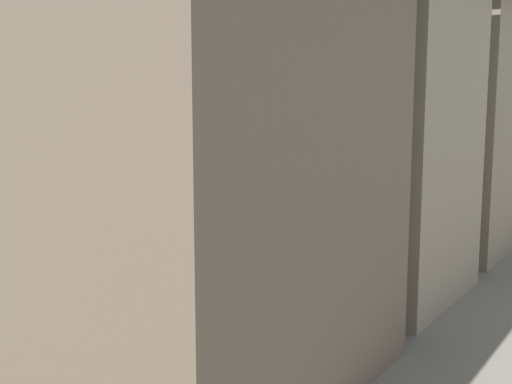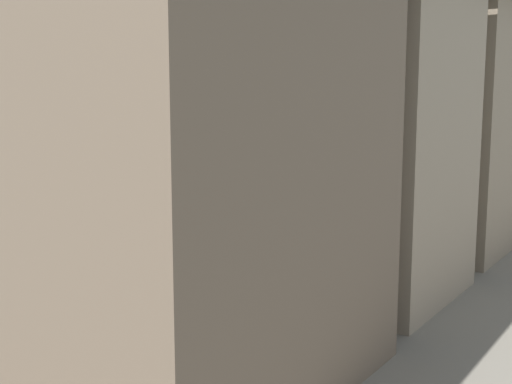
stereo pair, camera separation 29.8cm
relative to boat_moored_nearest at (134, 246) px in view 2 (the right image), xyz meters
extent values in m
cube|color=brown|center=(0.00, 0.00, -0.04)|extent=(3.23, 3.15, 0.24)
cube|color=brown|center=(1.14, -1.09, 0.19)|extent=(0.92, 0.94, 0.22)
cube|color=brown|center=(-1.14, 1.09, 0.19)|extent=(0.92, 0.94, 0.22)
cube|color=brown|center=(0.34, 0.36, 0.12)|extent=(2.19, 2.09, 0.08)
cube|color=brown|center=(-0.34, -0.36, 0.12)|extent=(2.19, 2.09, 0.08)
cube|color=#232326|center=(0.87, 10.25, -0.04)|extent=(5.45, 2.14, 0.25)
cube|color=#232326|center=(-1.60, 10.74, 0.20)|extent=(0.55, 1.05, 0.22)
cube|color=#232326|center=(3.34, 9.75, 0.20)|extent=(0.55, 1.05, 0.22)
cube|color=#232326|center=(0.77, 9.74, 0.13)|extent=(4.76, 1.03, 0.08)
cube|color=#232326|center=(0.97, 10.75, 0.13)|extent=(4.76, 1.03, 0.08)
cube|color=brown|center=(4.91, 14.89, -0.03)|extent=(1.42, 3.96, 0.26)
cube|color=brown|center=(5.09, 16.67, 0.22)|extent=(0.97, 0.45, 0.23)
cube|color=brown|center=(4.74, 13.11, 0.22)|extent=(0.97, 0.45, 0.23)
cube|color=brown|center=(4.43, 14.93, 0.14)|extent=(0.41, 3.37, 0.08)
cube|color=brown|center=(5.39, 14.84, 0.14)|extent=(0.41, 3.37, 0.08)
cube|color=#423328|center=(4.88, -7.67, -0.07)|extent=(1.85, 4.78, 0.18)
cube|color=#423328|center=(4.54, -5.52, 0.11)|extent=(1.07, 0.52, 0.17)
cube|color=#423328|center=(4.35, -7.75, 0.06)|extent=(0.73, 4.12, 0.08)
cube|color=#423328|center=(5.40, -7.59, 0.06)|extent=(0.73, 4.12, 0.08)
ellipsoid|color=brown|center=(4.88, -7.67, 0.31)|extent=(1.24, 1.58, 0.56)
cube|color=#232326|center=(-7.09, 14.23, -0.07)|extent=(1.56, 4.35, 0.19)
cube|color=#232326|center=(-7.34, 12.26, 0.11)|extent=(0.96, 0.47, 0.17)
cube|color=#232326|center=(-6.83, 16.19, 0.11)|extent=(0.96, 0.47, 0.17)
cube|color=#232326|center=(-6.62, 14.17, 0.07)|extent=(0.56, 3.74, 0.08)
cube|color=#232326|center=(-7.56, 14.29, 0.07)|extent=(0.56, 3.74, 0.08)
ellipsoid|color=olive|center=(-7.09, 14.23, 0.28)|extent=(1.08, 1.40, 0.51)
cube|color=#423328|center=(4.54, 29.91, -0.02)|extent=(1.85, 5.19, 0.28)
cube|color=#423328|center=(4.12, 32.27, 0.24)|extent=(0.93, 0.51, 0.25)
cube|color=#423328|center=(4.96, 27.54, 0.24)|extent=(0.93, 0.51, 0.25)
cube|color=#423328|center=(4.10, 29.83, 0.16)|extent=(0.88, 4.55, 0.08)
cube|color=#423328|center=(4.98, 29.98, 0.16)|extent=(0.88, 4.55, 0.08)
cube|color=brown|center=(-3.38, 36.60, -0.05)|extent=(4.59, 1.82, 0.21)
cube|color=brown|center=(-1.33, 37.01, 0.15)|extent=(0.52, 0.92, 0.19)
cube|color=brown|center=(-5.43, 36.18, 0.15)|extent=(0.52, 0.92, 0.19)
cube|color=brown|center=(-3.47, 37.03, 0.09)|extent=(3.93, 0.86, 0.08)
cube|color=brown|center=(-3.29, 36.16, 0.09)|extent=(3.93, 0.86, 0.08)
cube|color=brown|center=(10.45, -9.14, 4.64)|extent=(4.99, 6.30, 7.80)
cube|color=#4D4135|center=(7.61, -9.14, 3.34)|extent=(0.70, 6.30, 0.16)
cube|color=#4D4135|center=(7.61, -9.14, 5.94)|extent=(0.70, 6.30, 0.16)
cube|color=gray|center=(10.38, -2.65, 4.64)|extent=(4.85, 4.62, 7.80)
cube|color=#6E6151|center=(7.61, -2.65, 3.34)|extent=(0.70, 4.62, 0.16)
cube|color=#6E6151|center=(7.61, -2.65, 5.94)|extent=(0.70, 4.62, 0.16)
cube|color=#7F705B|center=(10.35, 4.32, 4.64)|extent=(4.79, 6.96, 7.80)
cube|color=brown|center=(7.61, 4.32, 3.34)|extent=(0.70, 6.96, 0.16)
cube|color=brown|center=(7.61, 4.32, 5.94)|extent=(0.70, 6.96, 0.16)
cube|color=#4C4238|center=(10.35, 4.32, 8.66)|extent=(5.69, 7.86, 0.24)
cube|color=gray|center=(10.32, 12.15, 3.34)|extent=(4.73, 6.03, 5.20)
cube|color=gray|center=(7.61, 12.15, 3.34)|extent=(0.70, 6.03, 0.16)
cube|color=#4C4238|center=(10.32, 12.15, 6.06)|extent=(5.63, 6.93, 0.24)
cube|color=#4C4238|center=(10.32, 12.15, 6.53)|extent=(2.84, 6.93, 0.70)
cylinder|color=#473828|center=(6.75, -6.18, 1.22)|extent=(0.20, 0.20, 0.96)
cylinder|color=#473828|center=(6.75, 4.68, 1.21)|extent=(0.20, 0.20, 0.95)
cube|color=gray|center=(-0.24, 53.34, 4.52)|extent=(26.08, 2.40, 0.60)
cylinder|color=gray|center=(-8.07, 53.34, 2.03)|extent=(1.80, 1.80, 4.38)
cube|color=gray|center=(-0.24, 54.34, 5.17)|extent=(26.08, 0.30, 0.70)
camera|label=1|loc=(17.14, -17.41, 5.62)|focal=45.53mm
camera|label=2|loc=(17.39, -17.25, 5.62)|focal=45.53mm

